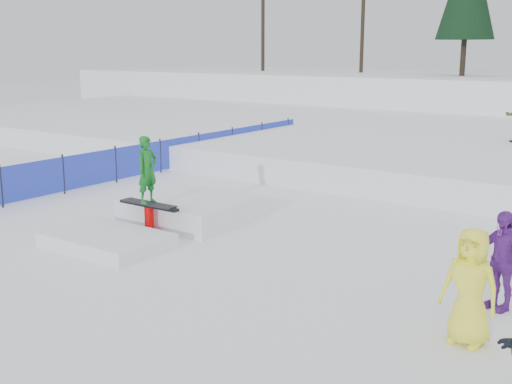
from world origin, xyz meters
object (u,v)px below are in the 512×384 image
Objects in this scene: jib_rail_feature at (168,215)px; spectator_purple at (502,260)px; safety_fence at (160,156)px; spectator_yellow at (470,287)px.

spectator_purple is at bearing -3.42° from jib_rail_feature.
spectator_yellow is at bearing -29.01° from safety_fence.
spectator_yellow is 0.37× the size of jib_rail_feature.
spectator_yellow reaches higher than spectator_purple.
spectator_purple is (11.91, -5.13, 0.22)m from safety_fence.
spectator_purple is 0.35× the size of jib_rail_feature.
spectator_purple is 1.47m from spectator_yellow.
safety_fence is at bearing 157.45° from spectator_yellow.
spectator_purple is at bearing -23.29° from safety_fence.
spectator_purple is 0.96× the size of spectator_yellow.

